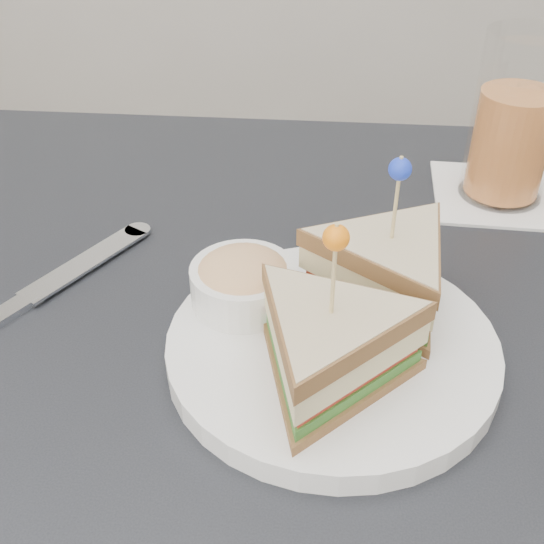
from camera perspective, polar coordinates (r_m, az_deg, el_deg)
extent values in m
cube|color=black|center=(0.53, -1.17, -6.25)|extent=(0.80, 0.80, 0.03)
cylinder|color=black|center=(1.11, -17.32, -7.15)|extent=(0.04, 0.04, 0.72)
cylinder|color=black|center=(1.09, 20.09, -9.24)|extent=(0.04, 0.04, 0.72)
cylinder|color=white|center=(0.50, 5.01, -6.56)|extent=(0.29, 0.29, 0.01)
cylinder|color=white|center=(0.49, 5.07, -5.76)|extent=(0.29, 0.29, 0.00)
cylinder|color=#DDC37F|center=(0.40, 5.17, -0.47)|extent=(0.00, 0.00, 0.07)
sphere|color=orange|center=(0.39, 5.39, 2.88)|extent=(0.02, 0.02, 0.02)
cylinder|color=#DDC37F|center=(0.48, 10.30, 5.48)|extent=(0.00, 0.00, 0.07)
sphere|color=blue|center=(0.47, 10.67, 8.46)|extent=(0.02, 0.02, 0.02)
cylinder|color=white|center=(0.51, -2.43, -1.28)|extent=(0.10, 0.10, 0.04)
ellipsoid|color=#E0B772|center=(0.51, -2.46, -0.17)|extent=(0.09, 0.09, 0.03)
cube|color=silver|center=(0.61, -15.37, 0.76)|extent=(0.08, 0.12, 0.00)
cylinder|color=silver|center=(0.64, -11.18, 3.45)|extent=(0.03, 0.03, 0.00)
cube|color=white|center=(0.73, 18.42, 6.15)|extent=(0.13, 0.13, 0.00)
cylinder|color=#D57B3C|center=(0.70, 19.29, 10.14)|extent=(0.08, 0.08, 0.10)
cylinder|color=white|center=(0.69, 19.70, 12.00)|extent=(0.08, 0.08, 0.16)
cube|color=white|center=(0.70, 20.83, 13.77)|extent=(0.03, 0.03, 0.02)
cube|color=white|center=(0.68, 19.00, 13.22)|extent=(0.03, 0.03, 0.02)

